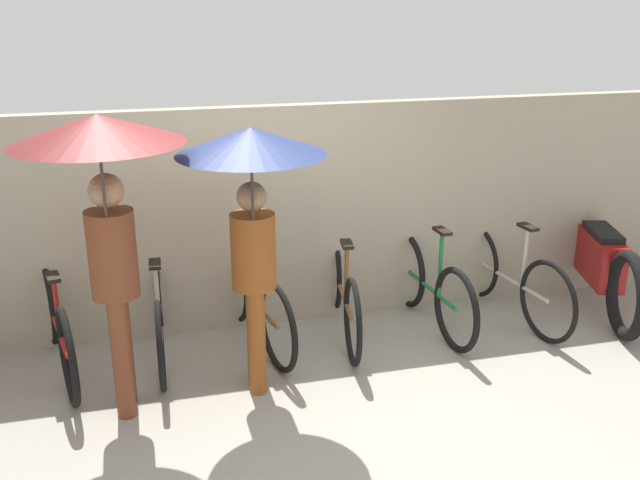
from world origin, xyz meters
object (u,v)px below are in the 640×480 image
(parked_bicycle_5, at_px, (429,286))
(pedestrian_center, at_px, (252,188))
(parked_bicycle_6, at_px, (509,277))
(parked_bicycle_1, at_px, (57,325))
(parked_bicycle_4, at_px, (343,292))
(motorcycle, at_px, (599,261))
(parked_bicycle_2, at_px, (159,312))
(parked_bicycle_3, at_px, (254,301))
(pedestrian_leading, at_px, (104,182))

(parked_bicycle_5, height_order, pedestrian_center, pedestrian_center)
(parked_bicycle_5, distance_m, parked_bicycle_6, 0.78)
(parked_bicycle_1, xyz_separation_m, parked_bicycle_6, (3.88, 0.01, -0.00))
(parked_bicycle_4, xyz_separation_m, motorcycle, (2.51, -0.03, 0.06))
(parked_bicycle_1, bearing_deg, parked_bicycle_6, -101.93)
(pedestrian_center, bearing_deg, parked_bicycle_6, -156.96)
(parked_bicycle_4, height_order, parked_bicycle_6, parked_bicycle_4)
(parked_bicycle_6, height_order, pedestrian_center, pedestrian_center)
(parked_bicycle_2, relative_size, motorcycle, 0.83)
(parked_bicycle_1, distance_m, pedestrian_center, 2.01)
(parked_bicycle_3, distance_m, parked_bicycle_5, 1.55)
(parked_bicycle_2, xyz_separation_m, parked_bicycle_4, (1.55, 0.00, 0.01))
(parked_bicycle_2, height_order, parked_bicycle_3, same)
(parked_bicycle_4, relative_size, pedestrian_leading, 0.84)
(parked_bicycle_4, bearing_deg, pedestrian_leading, 123.93)
(parked_bicycle_4, height_order, pedestrian_center, pedestrian_center)
(pedestrian_center, bearing_deg, parked_bicycle_1, -20.92)
(parked_bicycle_2, xyz_separation_m, parked_bicycle_5, (2.33, -0.07, 0.01))
(parked_bicycle_2, bearing_deg, parked_bicycle_4, -88.17)
(parked_bicycle_5, relative_size, parked_bicycle_6, 0.94)
(pedestrian_leading, relative_size, pedestrian_center, 1.07)
(parked_bicycle_6, distance_m, pedestrian_leading, 3.73)
(parked_bicycle_6, xyz_separation_m, pedestrian_center, (-2.44, -0.74, 1.19))
(parked_bicycle_4, relative_size, motorcycle, 0.84)
(parked_bicycle_5, xyz_separation_m, pedestrian_leading, (-2.61, -0.82, 1.32))
(parked_bicycle_1, height_order, parked_bicycle_3, parked_bicycle_3)
(parked_bicycle_1, distance_m, parked_bicycle_6, 3.88)
(motorcycle, bearing_deg, parked_bicycle_5, 107.97)
(parked_bicycle_1, height_order, pedestrian_center, pedestrian_center)
(parked_bicycle_6, xyz_separation_m, pedestrian_leading, (-3.39, -0.82, 1.32))
(motorcycle, bearing_deg, pedestrian_leading, 117.77)
(parked_bicycle_1, xyz_separation_m, pedestrian_leading, (0.49, -0.82, 1.31))
(parked_bicycle_2, distance_m, parked_bicycle_3, 0.77)
(pedestrian_leading, distance_m, motorcycle, 4.60)
(parked_bicycle_5, height_order, motorcycle, parked_bicycle_5)
(pedestrian_leading, bearing_deg, parked_bicycle_2, -104.85)
(parked_bicycle_5, xyz_separation_m, parked_bicycle_6, (0.78, 0.01, 0.00))
(parked_bicycle_3, distance_m, pedestrian_leading, 1.91)
(parked_bicycle_4, bearing_deg, parked_bicycle_5, -87.29)
(parked_bicycle_4, bearing_deg, motorcycle, -82.62)
(parked_bicycle_1, distance_m, pedestrian_leading, 1.62)
(parked_bicycle_1, xyz_separation_m, motorcycle, (4.84, 0.04, 0.05))
(parked_bicycle_1, relative_size, pedestrian_center, 0.90)
(parked_bicycle_1, bearing_deg, motorcycle, -101.55)
(parked_bicycle_5, bearing_deg, motorcycle, -92.50)
(pedestrian_leading, bearing_deg, parked_bicycle_5, -159.70)
(parked_bicycle_3, height_order, parked_bicycle_6, parked_bicycle_3)
(parked_bicycle_4, xyz_separation_m, parked_bicycle_5, (0.77, -0.07, 0.00))
(parked_bicycle_1, bearing_deg, parked_bicycle_3, -99.48)
(parked_bicycle_4, xyz_separation_m, pedestrian_leading, (-1.84, -0.89, 1.32))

